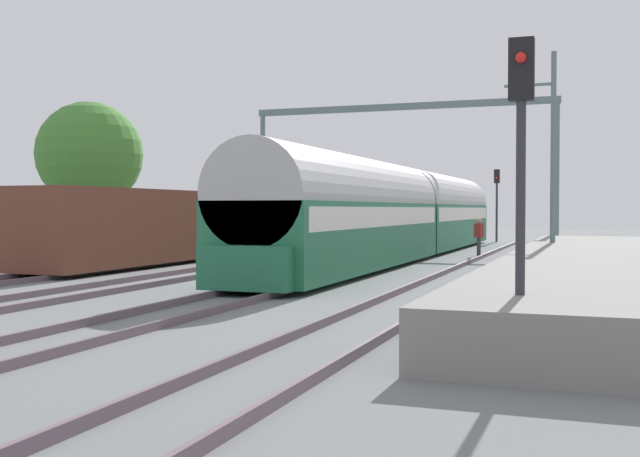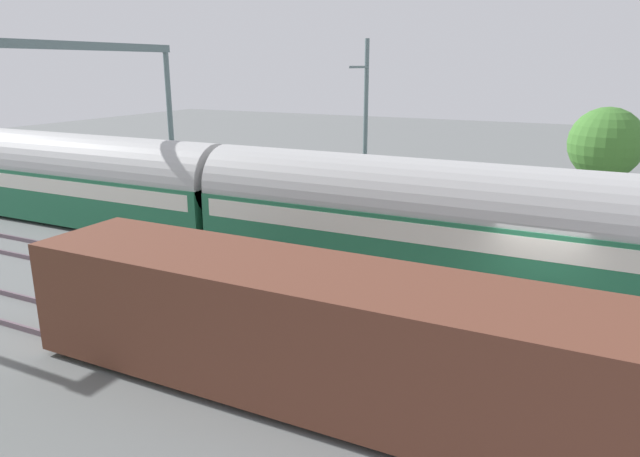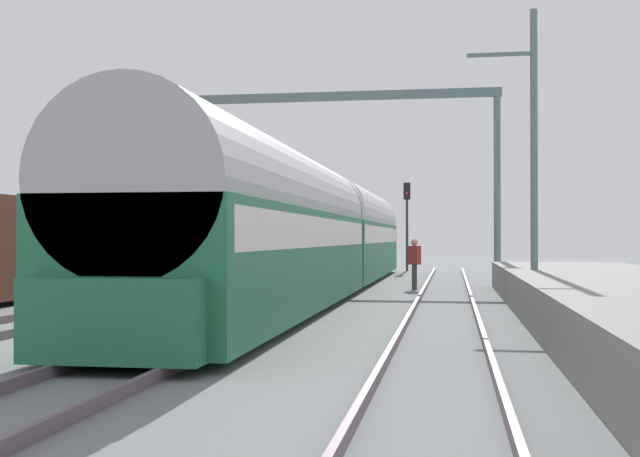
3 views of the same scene
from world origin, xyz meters
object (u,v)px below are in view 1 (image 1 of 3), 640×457
freight_car (145,227)px  railway_signal_near (521,151)px  railway_signal_far (497,195)px  catenary_gantry (400,139)px  passenger_train (404,213)px  person_crossing (479,233)px

freight_car → railway_signal_near: railway_signal_near is taller
freight_car → railway_signal_near: 20.69m
railway_signal_far → railway_signal_near: bearing=-82.6°
railway_signal_near → catenary_gantry: 30.95m
freight_car → catenary_gantry: bearing=68.4°
passenger_train → railway_signal_near: bearing=-72.2°
railway_signal_near → railway_signal_far: size_ratio=0.98×
passenger_train → railway_signal_near: size_ratio=7.11×
railway_signal_far → catenary_gantry: (-3.97, -9.99, 2.89)m
railway_signal_near → catenary_gantry: catenary_gantry is taller
passenger_train → catenary_gantry: size_ratio=1.97×
person_crossing → railway_signal_near: bearing=135.8°
passenger_train → railway_signal_far: bearing=83.8°
railway_signal_near → catenary_gantry: size_ratio=0.28×
person_crossing → railway_signal_near: 24.23m
person_crossing → railway_signal_near: (4.00, -23.81, 1.96)m
passenger_train → railway_signal_near: (7.01, -21.86, 1.01)m
passenger_train → person_crossing: (3.01, 1.96, -0.94)m
person_crossing → catenary_gantry: 9.02m
freight_car → person_crossing: size_ratio=7.51×
railway_signal_far → catenary_gantry: 11.13m
freight_car → person_crossing: bearing=41.4°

